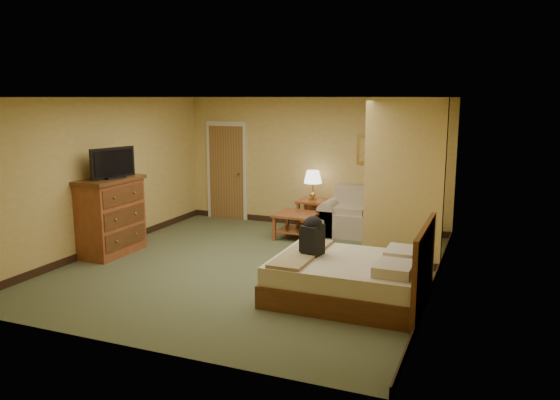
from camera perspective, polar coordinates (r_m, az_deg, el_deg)
The scene contains 17 objects.
floor at distance 8.58m, azimuth -3.04°, elevation -6.97°, with size 6.00×6.00×0.00m, color #4C5335.
ceiling at distance 8.17m, azimuth -3.22°, elevation 10.68°, with size 6.00×6.00×0.00m, color white.
back_wall at distance 11.04m, azimuth 3.52°, elevation 3.90°, with size 5.50×0.02×2.60m, color tan.
left_wall at distance 9.76m, azimuth -17.92°, elevation 2.51°, with size 0.02×6.00×2.60m, color tan.
right_wall at distance 7.54m, azimuth 16.14°, elevation 0.34°, with size 0.02×6.00×2.60m, color tan.
partition at distance 8.52m, azimuth 12.80°, elevation 1.65°, with size 1.20×0.15×2.60m, color tan.
door at distance 11.80m, azimuth -5.57°, elevation 3.00°, with size 0.94×0.16×2.10m.
baseboard at distance 11.24m, azimuth 3.43°, elevation -2.39°, with size 5.50×0.02×0.12m, color black.
loveseat at distance 10.47m, azimuth 9.26°, elevation -2.16°, with size 1.81×0.84×0.91m.
side_table at distance 10.82m, azimuth 3.42°, elevation -1.07°, with size 0.55×0.55×0.60m.
table_lamp at distance 10.71m, azimuth 3.46°, elevation 2.34°, with size 0.36×0.36×0.59m.
coffee_table at distance 10.18m, azimuth 1.76°, elevation -2.13°, with size 0.76×0.76×0.48m.
wall_picture at distance 10.65m, azimuth 9.95°, elevation 5.14°, with size 0.73×0.04×0.57m.
dresser at distance 9.53m, azimuth -17.25°, elevation -1.59°, with size 0.64×1.21×1.29m.
tv at distance 9.33m, azimuth -17.07°, elevation 3.63°, with size 0.29×0.81×0.51m.
bed at distance 7.21m, azimuth 7.63°, elevation -8.06°, with size 1.97×1.66×1.07m.
backpack at distance 7.25m, azimuth 3.47°, elevation -3.63°, with size 0.26×0.34×0.54m.
Camera 1 is at (3.48, -7.39, 2.60)m, focal length 35.00 mm.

